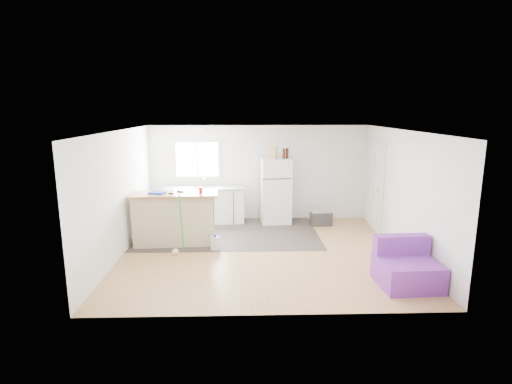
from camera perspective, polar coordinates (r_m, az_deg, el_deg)
room at (r=7.72m, az=1.04°, el=-0.16°), size 5.51×5.01×2.41m
vinyl_zone at (r=9.24m, az=-3.88°, el=-5.86°), size 4.05×2.50×0.00m
window at (r=10.18m, az=-8.40°, el=4.62°), size 1.18×0.06×0.98m
interior_door at (r=9.77m, az=16.76°, el=0.78°), size 0.11×0.92×2.10m
ceiling_fixture at (r=8.80m, az=-7.24°, el=8.84°), size 0.30×0.30×0.07m
kitchen_cabinets at (r=10.06m, az=-7.34°, el=-1.78°), size 2.03×0.72×1.17m
peninsula at (r=8.54m, az=-11.60°, el=-3.69°), size 1.82×0.78×1.09m
refrigerator at (r=9.93m, az=2.81°, el=0.20°), size 0.76×0.73×1.61m
cooler at (r=9.93m, az=9.28°, el=-3.51°), size 0.55×0.39×0.40m
purple_seat at (r=6.99m, az=20.70°, el=-10.18°), size 0.95×0.90×0.75m
cleaner_jug at (r=8.15m, az=-5.85°, el=-7.28°), size 0.18×0.15×0.33m
mop at (r=8.00m, az=-11.19°, el=-7.15°), size 0.20×0.35×1.24m
red_cup at (r=8.31m, az=-7.93°, el=0.26°), size 0.08×0.08×0.12m
blue_tray at (r=8.43m, az=-13.93°, el=-0.10°), size 0.35×0.30×0.04m
tool_a at (r=8.46m, az=-10.77°, el=0.07°), size 0.15×0.08×0.03m
tool_b at (r=8.32m, az=-12.02°, el=-0.19°), size 0.11×0.07×0.03m
cardboard_box at (r=9.72m, az=2.38°, el=5.67°), size 0.22×0.17×0.30m
bottle_left at (r=9.73m, az=4.02°, el=5.51°), size 0.09×0.09×0.25m
bottle_right at (r=9.78m, az=4.48°, el=5.53°), size 0.09×0.09×0.25m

